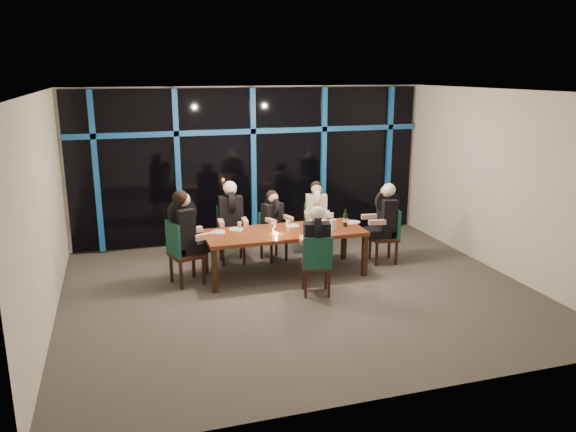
{
  "coord_description": "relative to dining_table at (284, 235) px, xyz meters",
  "views": [
    {
      "loc": [
        -2.53,
        -7.61,
        3.28
      ],
      "look_at": [
        0.0,
        0.6,
        1.05
      ],
      "focal_mm": 35.0,
      "sensor_mm": 36.0,
      "label": 1
    }
  ],
  "objects": [
    {
      "name": "room",
      "position": [
        0.0,
        -0.8,
        1.34
      ],
      "size": [
        7.04,
        7.0,
        3.02
      ],
      "color": "#544E4A",
      "rests_on": "ground"
    },
    {
      "name": "window_wall",
      "position": [
        0.01,
        2.13,
        0.87
      ],
      "size": [
        6.86,
        0.43,
        2.94
      ],
      "color": "black",
      "rests_on": "ground"
    },
    {
      "name": "dining_table",
      "position": [
        0.0,
        0.0,
        0.0
      ],
      "size": [
        2.6,
        1.0,
        0.75
      ],
      "color": "brown",
      "rests_on": "ground"
    },
    {
      "name": "chair_far_left",
      "position": [
        -0.7,
        0.94,
        -0.13
      ],
      "size": [
        0.48,
        0.48,
        0.99
      ],
      "rotation": [
        0.0,
        0.0,
        -0.06
      ],
      "color": "black",
      "rests_on": "ground"
    },
    {
      "name": "chair_far_mid",
      "position": [
        0.01,
        0.84,
        -0.2
      ],
      "size": [
        0.5,
        0.5,
        0.86
      ],
      "rotation": [
        0.0,
        0.0,
        0.32
      ],
      "color": "black",
      "rests_on": "ground"
    },
    {
      "name": "chair_far_right",
      "position": [
        0.91,
        1.0,
        -0.17
      ],
      "size": [
        0.52,
        0.52,
        0.91
      ],
      "rotation": [
        0.0,
        0.0,
        -0.26
      ],
      "color": "black",
      "rests_on": "ground"
    },
    {
      "name": "chair_end_left",
      "position": [
        -1.67,
        0.03,
        -0.1
      ],
      "size": [
        0.6,
        0.6,
        1.04
      ],
      "rotation": [
        0.0,
        0.0,
        1.86
      ],
      "color": "black",
      "rests_on": "ground"
    },
    {
      "name": "chair_end_right",
      "position": [
        1.92,
        0.07,
        -0.14
      ],
      "size": [
        0.5,
        0.5,
        0.96
      ],
      "rotation": [
        0.0,
        0.0,
        4.6
      ],
      "color": "black",
      "rests_on": "ground"
    },
    {
      "name": "chair_near_mid",
      "position": [
        0.2,
        -1.01,
        -0.16
      ],
      "size": [
        0.52,
        0.52,
        0.93
      ],
      "rotation": [
        0.0,
        0.0,
        2.91
      ],
      "color": "black",
      "rests_on": "ground"
    },
    {
      "name": "diner_far_left",
      "position": [
        -0.71,
        0.85,
        0.26
      ],
      "size": [
        0.51,
        0.63,
        0.96
      ],
      "rotation": [
        0.0,
        0.0,
        -0.06
      ],
      "color": "black",
      "rests_on": "ground"
    },
    {
      "name": "diner_far_mid",
      "position": [
        0.03,
        0.77,
        0.14
      ],
      "size": [
        0.51,
        0.59,
        0.84
      ],
      "rotation": [
        0.0,
        0.0,
        0.32
      ],
      "color": "black",
      "rests_on": "ground"
    },
    {
      "name": "diner_far_right",
      "position": [
        0.89,
        0.92,
        0.19
      ],
      "size": [
        0.52,
        0.62,
        0.89
      ],
      "rotation": [
        0.0,
        0.0,
        -0.26
      ],
      "color": "silver",
      "rests_on": "ground"
    },
    {
      "name": "diner_end_left",
      "position": [
        -1.59,
        0.06,
        0.31
      ],
      "size": [
        0.7,
        0.61,
        1.01
      ],
      "rotation": [
        0.0,
        0.0,
        1.86
      ],
      "color": "black",
      "rests_on": "ground"
    },
    {
      "name": "diner_end_right",
      "position": [
        1.84,
        0.08,
        0.24
      ],
      "size": [
        0.63,
        0.51,
        0.94
      ],
      "rotation": [
        0.0,
        0.0,
        4.6
      ],
      "color": "black",
      "rests_on": "ground"
    },
    {
      "name": "diner_near_mid",
      "position": [
        0.22,
        -0.93,
        0.21
      ],
      "size": [
        0.53,
        0.63,
        0.91
      ],
      "rotation": [
        0.0,
        0.0,
        2.91
      ],
      "color": "black",
      "rests_on": "ground"
    },
    {
      "name": "plate_far_left",
      "position": [
        -0.74,
        0.29,
        0.08
      ],
      "size": [
        0.24,
        0.24,
        0.01
      ],
      "primitive_type": "cylinder",
      "color": "white",
      "rests_on": "dining_table"
    },
    {
      "name": "plate_far_mid",
      "position": [
        0.21,
        0.24,
        0.08
      ],
      "size": [
        0.24,
        0.24,
        0.01
      ],
      "primitive_type": "cylinder",
      "color": "white",
      "rests_on": "dining_table"
    },
    {
      "name": "plate_far_right",
      "position": [
        0.74,
        0.38,
        0.08
      ],
      "size": [
        0.24,
        0.24,
        0.01
      ],
      "primitive_type": "cylinder",
      "color": "white",
      "rests_on": "dining_table"
    },
    {
      "name": "plate_end_left",
      "position": [
        -1.05,
        0.22,
        0.08
      ],
      "size": [
        0.24,
        0.24,
        0.01
      ],
      "primitive_type": "cylinder",
      "color": "white",
      "rests_on": "dining_table"
    },
    {
      "name": "plate_end_right",
      "position": [
        1.28,
        0.15,
        0.08
      ],
      "size": [
        0.24,
        0.24,
        0.01
      ],
      "primitive_type": "cylinder",
      "color": "white",
      "rests_on": "dining_table"
    },
    {
      "name": "plate_near_mid",
      "position": [
        0.35,
        -0.38,
        0.08
      ],
      "size": [
        0.24,
        0.24,
        0.01
      ],
      "primitive_type": "cylinder",
      "color": "white",
      "rests_on": "dining_table"
    },
    {
      "name": "wine_bottle",
      "position": [
        1.05,
        -0.05,
        0.19
      ],
      "size": [
        0.07,
        0.07,
        0.31
      ],
      "rotation": [
        0.0,
        0.0,
        -0.04
      ],
      "color": "black",
      "rests_on": "dining_table"
    },
    {
      "name": "water_pitcher",
      "position": [
        0.76,
        -0.22,
        0.16
      ],
      "size": [
        0.12,
        0.1,
        0.19
      ],
      "rotation": [
        0.0,
        0.0,
        0.33
      ],
      "color": "silver",
      "rests_on": "dining_table"
    },
    {
      "name": "tea_light",
      "position": [
        -0.18,
        -0.15,
        0.08
      ],
      "size": [
        0.05,
        0.05,
        0.03
      ],
      "primitive_type": "cylinder",
      "color": "#FDA64C",
      "rests_on": "dining_table"
    },
    {
      "name": "wine_glass_a",
      "position": [
        -0.22,
        -0.11,
        0.2
      ],
      "size": [
        0.07,
        0.07,
        0.18
      ],
      "color": "silver",
      "rests_on": "dining_table"
    },
    {
      "name": "wine_glass_b",
      "position": [
        0.07,
        0.04,
        0.19
      ],
      "size": [
        0.06,
        0.06,
        0.16
      ],
      "color": "silver",
      "rests_on": "dining_table"
    },
    {
      "name": "wine_glass_c",
      "position": [
        0.44,
        -0.05,
        0.19
      ],
      "size": [
        0.07,
        0.07,
        0.17
      ],
      "color": "silver",
      "rests_on": "dining_table"
    },
    {
      "name": "wine_glass_d",
      "position": [
        -0.71,
        0.18,
        0.19
      ],
      "size": [
        0.06,
        0.06,
        0.16
      ],
      "color": "white",
      "rests_on": "dining_table"
    },
    {
      "name": "wine_glass_e",
      "position": [
        0.89,
        0.18,
        0.21
      ],
      "size": [
        0.07,
        0.07,
        0.19
      ],
      "color": "silver",
      "rests_on": "dining_table"
    }
  ]
}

